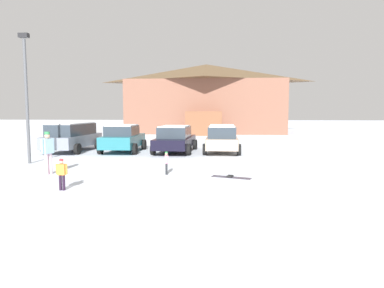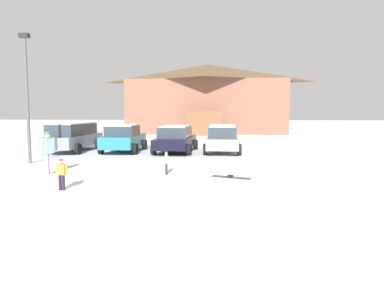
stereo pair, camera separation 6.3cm
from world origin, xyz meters
TOP-DOWN VIEW (x-y plane):
  - ground at (0.00, 0.00)m, footprint 160.00×160.00m
  - ski_lodge at (1.20, 31.43)m, footprint 17.63×11.96m
  - parked_grey_wagon at (-6.32, 11.58)m, footprint 2.40×4.72m
  - parked_teal_hatchback at (-3.18, 11.55)m, footprint 2.22×4.06m
  - parked_black_sedan at (-0.04, 11.63)m, footprint 2.44×4.81m
  - parked_beige_suv at (2.75, 11.72)m, footprint 2.17×4.37m
  - skier_child_in_pink_snowsuit at (0.49, 4.49)m, footprint 0.17×0.33m
  - skier_adult_in_blue_parka at (-4.11, 4.19)m, footprint 0.38×0.58m
  - skier_child_in_orange_jacket at (-2.38, 1.63)m, footprint 0.37×0.14m
  - pair_of_skis at (2.97, 4.04)m, footprint 1.50×0.77m
  - lamp_post at (-6.36, 6.81)m, footprint 0.44×0.24m

SIDE VIEW (x-z plane):
  - ground at x=0.00m, z-range 0.00..0.00m
  - pair_of_skis at x=2.97m, z-range -0.02..0.06m
  - skier_child_in_pink_snowsuit at x=0.49m, z-range 0.06..0.95m
  - skier_child_in_orange_jacket at x=-2.38m, z-range 0.06..1.05m
  - parked_black_sedan at x=-0.04m, z-range 0.01..1.60m
  - parked_teal_hatchback at x=-3.18m, z-range 0.01..1.65m
  - parked_beige_suv at x=2.75m, z-range 0.07..1.69m
  - parked_grey_wagon at x=-6.32m, z-range 0.06..1.81m
  - skier_adult_in_blue_parka at x=-4.11m, z-range 0.11..1.78m
  - lamp_post at x=-6.36m, z-range 0.35..6.34m
  - ski_lodge at x=1.20m, z-range 0.04..7.81m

